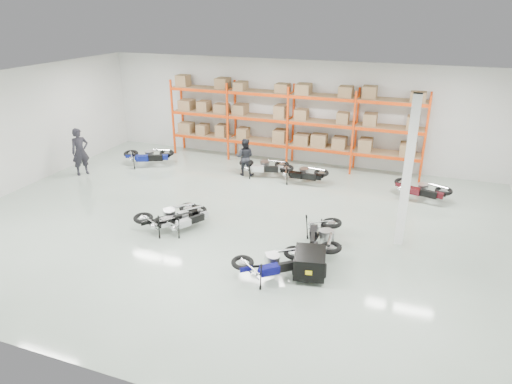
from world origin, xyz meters
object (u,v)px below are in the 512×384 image
at_px(moto_silver_left, 184,215).
at_px(moto_back_a, 148,153).
at_px(moto_blue_centre, 272,259).
at_px(moto_back_d, 421,186).
at_px(moto_black_far_left, 169,213).
at_px(moto_back_b, 263,163).
at_px(trailer, 310,263).
at_px(person_back, 245,157).
at_px(moto_touring_right, 323,231).
at_px(moto_back_c, 302,170).
at_px(person_left, 80,152).

height_order(moto_silver_left, moto_back_a, moto_back_a).
xyz_separation_m(moto_blue_centre, moto_back_d, (3.48, 6.75, 0.01)).
relative_size(moto_black_far_left, moto_back_b, 1.01).
relative_size(trailer, person_back, 1.10).
bearing_deg(moto_back_b, moto_touring_right, -156.23).
bearing_deg(moto_back_d, person_back, 103.66).
relative_size(moto_blue_centre, moto_back_a, 0.93).
xyz_separation_m(moto_silver_left, person_back, (-0.04, 5.36, 0.29)).
distance_m(trailer, person_back, 7.98).
relative_size(moto_blue_centre, moto_back_c, 1.01).
height_order(moto_back_a, moto_back_b, moto_back_a).
bearing_deg(moto_back_c, moto_back_d, -90.48).
bearing_deg(moto_silver_left, moto_back_a, -17.80).
bearing_deg(moto_back_c, moto_back_b, 84.51).
distance_m(moto_silver_left, moto_touring_right, 4.43).
xyz_separation_m(trailer, moto_back_c, (-1.96, 6.56, 0.12)).
distance_m(moto_blue_centre, moto_back_a, 10.39).
height_order(moto_touring_right, moto_back_a, moto_back_a).
bearing_deg(moto_blue_centre, moto_back_a, 10.55).
bearing_deg(person_left, moto_back_c, -44.91).
height_order(moto_blue_centre, person_left, person_left).
xyz_separation_m(moto_touring_right, moto_back_c, (-1.96, 4.96, -0.03)).
bearing_deg(moto_back_a, person_left, 111.84).
bearing_deg(moto_silver_left, person_left, 4.86).
bearing_deg(moto_silver_left, moto_black_far_left, 43.89).
bearing_deg(moto_touring_right, person_left, 155.65).
xyz_separation_m(moto_back_d, person_left, (-13.48, -2.08, 0.44)).
height_order(moto_back_c, moto_back_d, moto_back_d).
relative_size(moto_back_a, moto_back_d, 1.06).
xyz_separation_m(moto_blue_centre, moto_black_far_left, (-3.96, 1.50, 0.01)).
relative_size(moto_black_far_left, moto_back_c, 1.04).
bearing_deg(moto_back_b, moto_back_a, 84.01).
bearing_deg(moto_back_a, moto_black_far_left, -164.14).
xyz_separation_m(trailer, person_left, (-10.92, 4.31, 0.58)).
relative_size(moto_silver_left, moto_back_c, 0.92).
relative_size(moto_silver_left, moto_back_d, 0.90).
height_order(moto_back_c, person_back, person_back).
distance_m(moto_back_b, moto_back_d, 6.26).
distance_m(moto_back_d, person_left, 13.64).
xyz_separation_m(moto_blue_centre, person_left, (-10.00, 4.67, 0.44)).
relative_size(moto_touring_right, person_left, 0.93).
bearing_deg(person_left, moto_blue_centre, -84.03).
xyz_separation_m(moto_black_far_left, person_left, (-6.04, 3.17, 0.43)).
height_order(moto_touring_right, moto_back_d, moto_touring_right).
bearing_deg(moto_black_far_left, person_left, 11.80).
distance_m(moto_back_c, person_left, 9.25).
distance_m(moto_back_d, person_back, 7.02).
xyz_separation_m(moto_silver_left, moto_back_c, (2.46, 5.31, 0.04)).
bearing_deg(trailer, moto_silver_left, 153.19).
xyz_separation_m(moto_back_a, person_left, (-1.98, -1.94, 0.40)).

